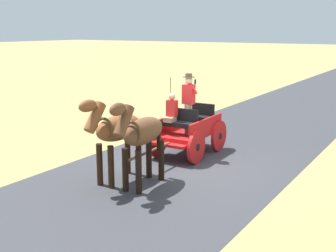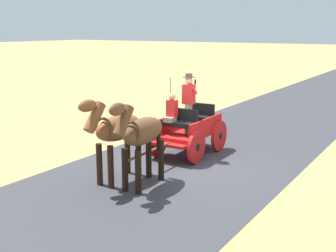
{
  "view_description": "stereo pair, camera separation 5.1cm",
  "coord_description": "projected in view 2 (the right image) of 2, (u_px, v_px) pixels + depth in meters",
  "views": [
    {
      "loc": [
        -5.82,
        10.23,
        3.77
      ],
      "look_at": [
        0.51,
        0.2,
        1.1
      ],
      "focal_mm": 46.5,
      "sensor_mm": 36.0,
      "label": 1
    },
    {
      "loc": [
        -5.86,
        10.2,
        3.77
      ],
      "look_at": [
        0.51,
        0.2,
        1.1
      ],
      "focal_mm": 46.5,
      "sensor_mm": 36.0,
      "label": 2
    }
  ],
  "objects": [
    {
      "name": "horse_drawn_carriage",
      "position": [
        188.0,
        128.0,
        13.13
      ],
      "size": [
        1.46,
        4.51,
        2.5
      ],
      "color": "red",
      "rests_on": "ground"
    },
    {
      "name": "horse_off_side",
      "position": [
        116.0,
        130.0,
        10.68
      ],
      "size": [
        0.59,
        2.13,
        2.21
      ],
      "color": "brown",
      "rests_on": "ground"
    },
    {
      "name": "road_surface",
      "position": [
        187.0,
        165.0,
        12.29
      ],
      "size": [
        5.84,
        160.0,
        0.01
      ],
      "primitive_type": "cube",
      "color": "#38383D",
      "rests_on": "ground"
    },
    {
      "name": "horse_near_side",
      "position": [
        141.0,
        134.0,
        10.3
      ],
      "size": [
        0.68,
        2.14,
        2.21
      ],
      "color": "brown",
      "rests_on": "ground"
    },
    {
      "name": "ground_plane",
      "position": [
        187.0,
        165.0,
        12.29
      ],
      "size": [
        200.0,
        200.0,
        0.0
      ],
      "primitive_type": "plane",
      "color": "tan"
    }
  ]
}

